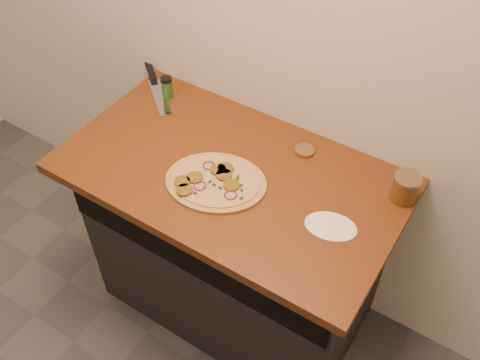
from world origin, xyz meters
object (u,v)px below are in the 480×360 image
Objects in this scene: spice_shaker at (167,87)px; chefs_knife at (155,84)px; salsa_jar at (405,188)px; pizza at (215,181)px.

chefs_knife is at bearing 160.94° from spice_shaker.
salsa_jar is 1.08× the size of spice_shaker.
salsa_jar is at bearing -0.96° from spice_shaker.
spice_shaker reaches higher than chefs_knife.
salsa_jar is (1.09, -0.05, 0.04)m from chefs_knife.
salsa_jar is at bearing 26.40° from pizza.
pizza is 4.42× the size of salsa_jar.
pizza is at bearing -34.20° from spice_shaker.
salsa_jar reaches higher than pizza.
chefs_knife is at bearing 177.43° from salsa_jar.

